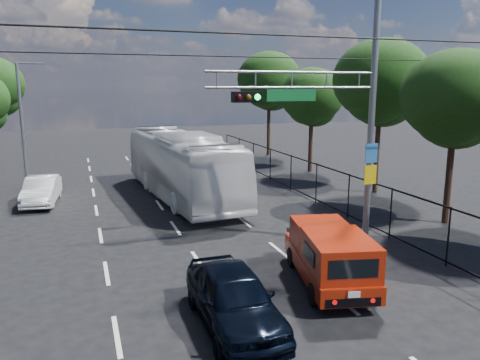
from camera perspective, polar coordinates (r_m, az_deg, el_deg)
name	(u,v)px	position (r m, az deg, el deg)	size (l,w,h in m)	color
lane_markings	(167,215)	(21.61, -8.92, -4.29)	(6.12, 38.00, 0.01)	beige
signal_mast	(343,102)	(16.98, 12.45, 9.25)	(6.43, 0.39, 9.50)	slate
streetlight_left	(25,120)	(28.71, -24.74, 6.68)	(2.09, 0.22, 7.08)	slate
utility_wires	(189,41)	(15.80, -6.28, 16.52)	(22.00, 5.04, 0.74)	black
fence_right	(335,190)	(22.27, 11.50, -1.18)	(0.06, 34.03, 2.00)	black
tree_right_b	(455,104)	(21.43, 24.78, 8.39)	(4.50, 4.50, 7.31)	black
tree_right_c	(381,87)	(26.44, 16.78, 10.80)	(5.10, 5.10, 8.29)	black
tree_right_d	(312,100)	(32.22, 8.76, 9.62)	(4.32, 4.32, 7.02)	black
tree_right_e	(269,84)	(39.55, 3.59, 11.62)	(5.28, 5.28, 8.58)	black
red_pickup	(329,254)	(14.21, 10.81, -8.87)	(2.68, 4.95, 1.75)	black
navy_hatchback	(234,298)	(11.77, -0.77, -14.15)	(1.74, 4.31, 1.47)	black
white_bus	(181,165)	(24.78, -7.19, 1.85)	(2.89, 12.35, 3.44)	silver
white_van	(41,190)	(25.37, -23.04, -1.16)	(1.43, 4.11, 1.35)	white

